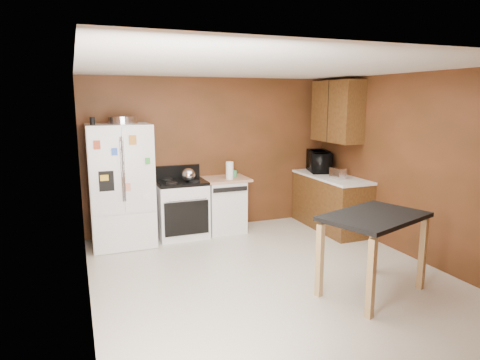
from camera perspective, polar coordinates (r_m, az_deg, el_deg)
floor at (r=5.44m, az=3.97°, el=-12.58°), size 4.50×4.50×0.00m
ceiling at (r=5.01m, az=4.36°, el=14.71°), size 4.50×4.50×0.00m
wall_back at (r=7.15m, az=-3.59°, el=3.48°), size 4.20×0.00×4.20m
wall_front at (r=3.25m, az=21.51°, el=-6.14°), size 4.20×0.00×4.20m
wall_left at (r=4.60m, az=-20.22°, el=-1.22°), size 0.00×4.50×4.50m
wall_right at (r=6.26m, az=21.81°, el=1.70°), size 0.00×4.50×4.50m
roasting_pan at (r=6.42m, az=-15.35°, el=7.71°), size 0.43×0.43×0.11m
pen_cup at (r=6.32m, az=-19.09°, el=7.46°), size 0.07×0.07×0.11m
kettle at (r=6.61m, az=-6.88°, el=0.68°), size 0.21×0.21×0.21m
paper_towel at (r=6.82m, az=-1.40°, el=1.28°), size 0.12×0.12×0.28m
green_canister at (r=7.06m, az=-0.82°, el=0.88°), size 0.12×0.12×0.10m
toaster at (r=6.98m, az=12.90°, el=0.87°), size 0.18×0.26×0.18m
microwave at (r=7.59m, az=10.47°, el=2.35°), size 0.57×0.70×0.33m
refrigerator at (r=6.52m, az=-15.59°, el=-0.71°), size 0.90×0.80×1.80m
gas_range at (r=6.82m, az=-7.82°, el=-3.70°), size 0.76×0.68×1.10m
dishwasher at (r=7.04m, az=-2.15°, el=-3.23°), size 0.78×0.63×0.89m
right_cabinets at (r=7.30m, az=12.21°, el=0.69°), size 0.63×1.58×2.45m
island at (r=4.96m, az=17.43°, el=-6.04°), size 1.34×1.11×0.91m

